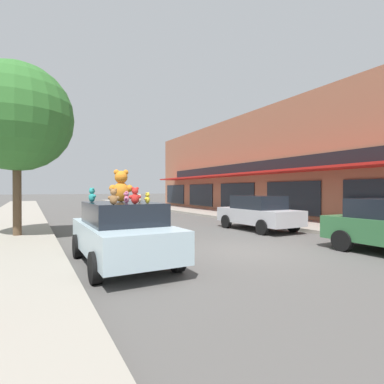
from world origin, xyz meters
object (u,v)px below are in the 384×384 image
plush_art_car (122,232)px  teddy_bear_cream (139,199)px  teddy_bear_yellow (147,198)px  teddy_bear_teal (92,195)px  parked_car_far_center (258,212)px  teddy_bear_pink (126,197)px  teddy_bear_red (135,196)px  teddy_bear_giant (121,186)px  teddy_bear_brown (114,197)px  street_tree (17,117)px

plush_art_car → teddy_bear_cream: (0.33, -0.36, 0.85)m
teddy_bear_cream → teddy_bear_yellow: (0.05, -0.45, 0.02)m
teddy_bear_teal → parked_car_far_center: (7.98, 2.74, -0.92)m
teddy_bear_teal → teddy_bear_pink: 1.21m
teddy_bear_red → teddy_bear_teal: (-0.66, 1.54, -0.00)m
teddy_bear_cream → teddy_bear_teal: (-0.96, 0.95, 0.08)m
plush_art_car → teddy_bear_pink: bearing=-93.4°
teddy_bear_red → teddy_bear_teal: size_ratio=1.02×
teddy_bear_giant → teddy_bear_brown: size_ratio=2.41×
street_tree → teddy_bear_red: bearing=-69.2°
plush_art_car → teddy_bear_yellow: teddy_bear_yellow is taller
plush_art_car → teddy_bear_pink: (-0.03, -0.46, 0.89)m
parked_car_far_center → teddy_bear_red: bearing=-149.7°
teddy_bear_yellow → teddy_bear_cream: bearing=-120.4°
teddy_bear_brown → parked_car_far_center: bearing=-119.6°
teddy_bear_giant → teddy_bear_red: size_ratio=2.24×
teddy_bear_giant → teddy_bear_cream: bearing=124.0°
parked_car_far_center → plush_art_car: bearing=-155.6°
teddy_bear_red → teddy_bear_brown: teddy_bear_red is taller
parked_car_far_center → teddy_bear_giant: bearing=-158.0°
teddy_bear_cream → teddy_bear_yellow: size_ratio=0.83×
teddy_bear_teal → parked_car_far_center: 8.49m
teddy_bear_giant → teddy_bear_cream: teddy_bear_giant is taller
teddy_bear_giant → parked_car_far_center: size_ratio=0.20×
teddy_bear_pink → parked_car_far_center: 8.33m
teddy_bear_yellow → street_tree: bearing=-102.3°
teddy_bear_pink → teddy_bear_teal: bearing=-127.0°
teddy_bear_cream → teddy_bear_pink: 0.37m
teddy_bear_yellow → teddy_bear_pink: 0.53m
teddy_bear_giant → street_tree: street_tree is taller
teddy_bear_red → parked_car_far_center: 8.53m
teddy_bear_teal → teddy_bear_cream: bearing=-156.8°
plush_art_car → parked_car_far_center: (7.34, 3.33, 0.01)m
teddy_bear_teal → teddy_bear_pink: size_ratio=1.29×
teddy_bear_pink → teddy_bear_giant: bearing=-163.9°
teddy_bear_red → street_tree: bearing=-64.2°
teddy_bear_teal → teddy_bear_pink: (0.61, -1.05, -0.04)m
street_tree → teddy_bear_pink: bearing=-68.1°
plush_art_car → parked_car_far_center: 8.06m
teddy_bear_giant → teddy_bear_teal: size_ratio=2.28×
teddy_bear_red → teddy_bear_teal: teddy_bear_red is taller
teddy_bear_red → plush_art_car: bearing=-83.6°
teddy_bear_red → teddy_bear_teal: bearing=-61.8°
teddy_bear_giant → street_tree: bearing=-48.9°
plush_art_car → teddy_bear_giant: size_ratio=4.90×
teddy_bear_cream → teddy_bear_brown: teddy_bear_brown is taller
plush_art_car → teddy_bear_giant: (0.07, 0.39, 1.16)m
parked_car_far_center → street_tree: (-9.83, 2.33, 3.81)m
teddy_bear_brown → teddy_bear_pink: teddy_bear_brown is taller
teddy_bear_pink → teddy_bear_brown: bearing=-14.9°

